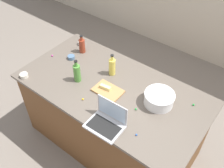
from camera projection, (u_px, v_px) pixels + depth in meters
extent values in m
plane|color=slate|center=(112.00, 140.00, 3.15)|extent=(12.00, 12.00, 0.00)
cube|color=brown|center=(112.00, 117.00, 2.85)|extent=(1.85, 0.94, 0.87)
cube|color=#60564C|center=(112.00, 89.00, 2.54)|extent=(1.91, 1.00, 0.03)
cube|color=#B7B7BC|center=(104.00, 127.00, 2.17)|extent=(0.32, 0.23, 0.02)
cube|color=black|center=(104.00, 127.00, 2.16)|extent=(0.28, 0.16, 0.00)
cube|color=#B7B7BC|center=(112.00, 110.00, 2.17)|extent=(0.30, 0.02, 0.20)
cube|color=silver|center=(112.00, 110.00, 2.16)|extent=(0.27, 0.01, 0.18)
cylinder|color=white|center=(159.00, 99.00, 2.34)|extent=(0.27, 0.27, 0.12)
cylinder|color=black|center=(159.00, 98.00, 2.34)|extent=(0.22, 0.22, 0.10)
torus|color=white|center=(160.00, 94.00, 2.30)|extent=(0.28, 0.28, 0.02)
cylinder|color=maroon|center=(82.00, 46.00, 2.90)|extent=(0.07, 0.07, 0.16)
cylinder|color=maroon|center=(81.00, 38.00, 2.83)|extent=(0.03, 0.03, 0.05)
cylinder|color=black|center=(81.00, 36.00, 2.81)|extent=(0.03, 0.03, 0.01)
cylinder|color=#4C8C38|center=(77.00, 73.00, 2.54)|extent=(0.07, 0.07, 0.19)
cylinder|color=#4C8C38|center=(76.00, 64.00, 2.46)|extent=(0.03, 0.03, 0.05)
cylinder|color=black|center=(76.00, 61.00, 2.44)|extent=(0.03, 0.03, 0.01)
cylinder|color=#DBC64C|center=(112.00, 67.00, 2.62)|extent=(0.07, 0.07, 0.18)
cylinder|color=#DBC64C|center=(112.00, 58.00, 2.54)|extent=(0.03, 0.03, 0.05)
cylinder|color=black|center=(112.00, 55.00, 2.52)|extent=(0.03, 0.03, 0.01)
cube|color=#AD7F4C|center=(108.00, 91.00, 2.49)|extent=(0.28, 0.19, 0.02)
cube|color=#F4E58C|center=(105.00, 87.00, 2.48)|extent=(0.11, 0.05, 0.04)
cylinder|color=slate|center=(71.00, 57.00, 2.85)|extent=(0.08, 0.08, 0.04)
cylinder|color=white|center=(82.00, 43.00, 3.05)|extent=(0.08, 0.08, 0.04)
cylinder|color=beige|center=(24.00, 75.00, 2.63)|extent=(0.08, 0.08, 0.04)
sphere|color=blue|center=(136.00, 135.00, 2.11)|extent=(0.02, 0.02, 0.02)
sphere|color=green|center=(136.00, 109.00, 2.32)|extent=(0.02, 0.02, 0.02)
sphere|color=green|center=(193.00, 105.00, 2.35)|extent=(0.02, 0.02, 0.02)
sphere|color=#CC3399|center=(52.00, 56.00, 2.89)|extent=(0.02, 0.02, 0.02)
sphere|color=yellow|center=(117.00, 105.00, 2.35)|extent=(0.02, 0.02, 0.02)
sphere|color=yellow|center=(83.00, 99.00, 2.40)|extent=(0.02, 0.02, 0.02)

